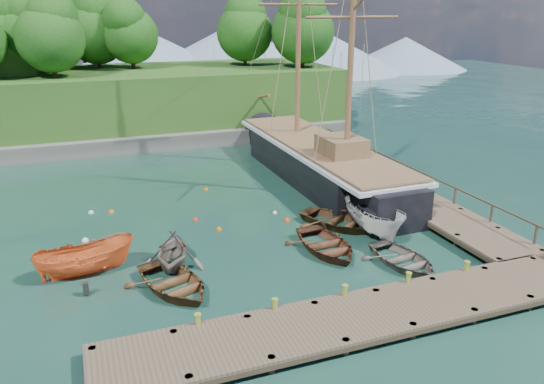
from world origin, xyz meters
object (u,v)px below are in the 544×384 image
Objects in this scene: rowboat_3 at (403,265)px; rowboat_4 at (339,227)px; motorboat_orange at (87,274)px; rowboat_1 at (174,266)px; cabin_boat_white at (373,233)px; rowboat_0 at (174,290)px; schooner at (319,164)px; rowboat_2 at (326,251)px.

rowboat_3 is 0.89× the size of rowboat_4.
rowboat_3 is at bearing -112.43° from motorboat_orange.
rowboat_1 reaches higher than rowboat_4.
motorboat_orange is at bearing -179.41° from cabin_boat_white.
cabin_boat_white is (14.65, -0.58, 0.00)m from motorboat_orange.
rowboat_0 is at bearing -165.73° from cabin_boat_white.
rowboat_4 is at bearing 90.50° from rowboat_3.
rowboat_1 is 0.86× the size of rowboat_3.
cabin_boat_white is 0.19× the size of schooner.
schooner is (1.34, 9.76, 1.11)m from cabin_boat_white.
cabin_boat_white is at bearing 15.05° from rowboat_2.
schooner is (15.99, 9.18, 1.11)m from motorboat_orange.
motorboat_orange is at bearing 151.70° from rowboat_4.
rowboat_4 is 1.96m from cabin_boat_white.
rowboat_1 is 0.78× the size of rowboat_2.
cabin_boat_white reaches higher than motorboat_orange.
rowboat_1 is 0.79× the size of motorboat_orange.
rowboat_0 reaches higher than rowboat_3.
rowboat_0 is 1.29× the size of rowboat_1.
rowboat_0 is 7.92m from rowboat_2.
motorboat_orange is at bearing 156.08° from rowboat_3.
rowboat_1 is 0.76× the size of rowboat_4.
rowboat_3 is 0.15× the size of schooner.
schooner reaches higher than cabin_boat_white.
rowboat_1 is 0.13× the size of schooner.
rowboat_0 is 0.86× the size of cabin_boat_white.
rowboat_4 is at bearing 25.92° from rowboat_1.
rowboat_2 is at bearing 129.41° from rowboat_3.
rowboat_2 is at bearing -113.83° from schooner.
rowboat_3 is (10.18, -3.72, 0.00)m from rowboat_1.
rowboat_4 is (9.52, 1.50, 0.00)m from rowboat_1.
rowboat_4 is at bearing 1.35° from rowboat_0.
schooner is (1.96, 13.51, 1.11)m from rowboat_3.
rowboat_3 is (2.75, -2.63, 0.00)m from rowboat_2.
rowboat_0 is at bearing -136.63° from schooner.
rowboat_1 is at bearing -177.03° from cabin_boat_white.
cabin_boat_white is (1.29, -1.48, 0.00)m from rowboat_4.
cabin_boat_white reaches higher than rowboat_0.
motorboat_orange is (-14.03, 4.32, 0.00)m from rowboat_3.
cabin_boat_white is at bearing -97.56° from motorboat_orange.
rowboat_1 is 3.89m from motorboat_orange.
rowboat_4 is at bearing -91.43° from motorboat_orange.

